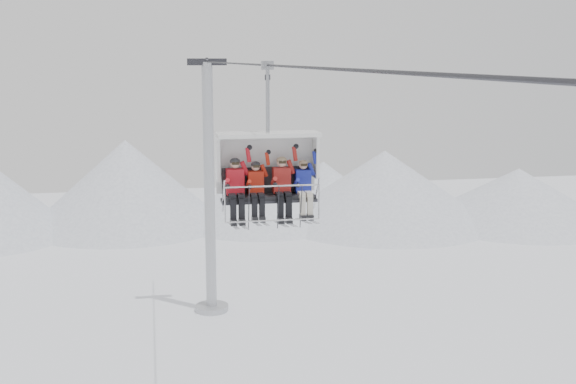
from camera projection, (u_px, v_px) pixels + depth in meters
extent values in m
cone|color=white|center=(127.00, 183.00, 58.84)|extent=(16.00, 16.00, 7.00)
cone|color=white|center=(262.00, 192.00, 60.10)|extent=(14.00, 14.00, 5.00)
cone|color=white|center=(384.00, 186.00, 59.92)|extent=(18.00, 18.00, 6.00)
cone|color=white|center=(517.00, 195.00, 60.16)|extent=(16.00, 16.00, 4.50)
cone|color=white|center=(323.00, 187.00, 64.15)|extent=(12.00, 12.00, 4.50)
cylinder|color=#A6A8AD|center=(209.00, 190.00, 37.95)|extent=(0.56, 0.56, 13.30)
cylinder|color=#A6A8AD|center=(212.00, 308.00, 39.13)|extent=(1.80, 1.80, 0.30)
cube|color=#29292E|center=(207.00, 62.00, 36.74)|extent=(2.00, 0.35, 0.35)
cylinder|color=#29292E|center=(288.00, 66.00, 15.49)|extent=(0.06, 50.00, 0.06)
cube|color=black|center=(269.00, 197.00, 18.66)|extent=(2.36, 0.55, 0.10)
cube|color=black|center=(267.00, 180.00, 18.84)|extent=(2.36, 0.10, 0.69)
cube|color=#29292E|center=(269.00, 200.00, 18.68)|extent=(2.47, 0.60, 0.08)
cube|color=silver|center=(266.00, 163.00, 18.97)|extent=(2.63, 0.10, 1.57)
cube|color=silver|center=(268.00, 134.00, 18.45)|extent=(2.63, 0.90, 0.10)
cylinder|color=#B8B8BD|center=(272.00, 186.00, 18.06)|extent=(2.40, 0.04, 0.04)
cylinder|color=#B8B8BD|center=(273.00, 221.00, 18.15)|extent=(2.40, 0.04, 0.04)
cylinder|color=#919399|center=(268.00, 100.00, 18.31)|extent=(0.10, 0.10, 1.74)
cube|color=#919399|center=(267.00, 65.00, 18.15)|extent=(0.30, 0.18, 0.22)
cube|color=red|center=(235.00, 182.00, 18.46)|extent=(0.45, 0.30, 0.66)
sphere|color=tan|center=(235.00, 164.00, 18.34)|extent=(0.25, 0.25, 0.25)
cube|color=black|center=(233.00, 209.00, 18.13)|extent=(0.15, 0.15, 0.54)
cube|color=black|center=(242.00, 209.00, 18.17)|extent=(0.15, 0.15, 0.54)
cube|color=silver|center=(234.00, 226.00, 18.11)|extent=(0.10, 1.69, 0.26)
cube|color=silver|center=(242.00, 226.00, 18.15)|extent=(0.10, 1.69, 0.26)
cube|color=red|center=(256.00, 182.00, 18.57)|extent=(0.40, 0.27, 0.59)
sphere|color=tan|center=(256.00, 166.00, 18.45)|extent=(0.22, 0.22, 0.22)
cube|color=black|center=(255.00, 207.00, 18.23)|extent=(0.13, 0.15, 0.48)
cube|color=black|center=(262.00, 207.00, 18.26)|extent=(0.13, 0.15, 0.48)
cube|color=silver|center=(255.00, 223.00, 18.20)|extent=(0.09, 1.69, 0.26)
cube|color=silver|center=(263.00, 223.00, 18.24)|extent=(0.09, 1.69, 0.26)
cube|color=#A7211D|center=(281.00, 180.00, 18.69)|extent=(0.45, 0.30, 0.67)
sphere|color=tan|center=(282.00, 162.00, 18.56)|extent=(0.25, 0.25, 0.25)
cube|color=black|center=(280.00, 208.00, 18.36)|extent=(0.15, 0.15, 0.54)
cube|color=black|center=(289.00, 207.00, 18.40)|extent=(0.15, 0.15, 0.54)
cube|color=silver|center=(281.00, 224.00, 18.34)|extent=(0.10, 1.69, 0.26)
cube|color=silver|center=(289.00, 224.00, 18.37)|extent=(0.10, 1.69, 0.26)
cube|color=#1D28A3|center=(303.00, 181.00, 18.80)|extent=(0.40, 0.27, 0.60)
sphere|color=tan|center=(303.00, 165.00, 18.68)|extent=(0.22, 0.22, 0.22)
cube|color=beige|center=(303.00, 206.00, 18.46)|extent=(0.13, 0.15, 0.48)
cube|color=beige|center=(310.00, 205.00, 18.49)|extent=(0.13, 0.15, 0.48)
cube|color=silver|center=(303.00, 221.00, 18.43)|extent=(0.09, 1.69, 0.26)
cube|color=silver|center=(311.00, 221.00, 18.47)|extent=(0.09, 1.69, 0.26)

